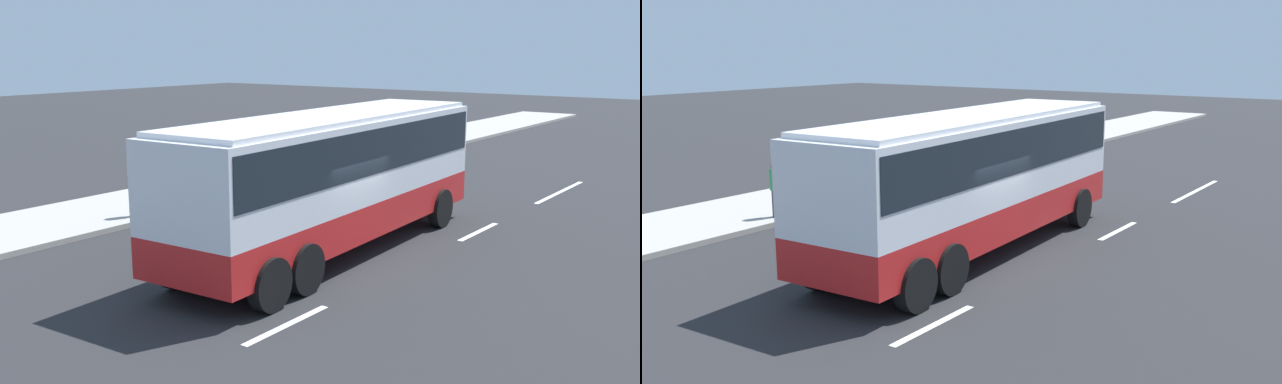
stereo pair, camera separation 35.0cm
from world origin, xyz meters
TOP-DOWN VIEW (x-y plane):
  - ground_plane at (0.00, 0.00)m, footprint 120.00×120.00m
  - sidewalk_curb at (0.00, 8.57)m, footprint 80.00×4.00m
  - lane_centreline at (-2.46, -1.65)m, footprint 34.79×0.16m
  - coach_bus at (0.75, 0.51)m, footprint 10.96×3.24m
  - pedestrian_near_curb at (-0.00, 7.03)m, footprint 0.32×0.32m

SIDE VIEW (x-z plane):
  - ground_plane at x=0.00m, z-range 0.00..0.00m
  - lane_centreline at x=-2.46m, z-range 0.00..0.01m
  - sidewalk_curb at x=0.00m, z-range 0.00..0.15m
  - pedestrian_near_curb at x=0.00m, z-range 0.27..1.91m
  - coach_bus at x=0.75m, z-range 0.42..3.89m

